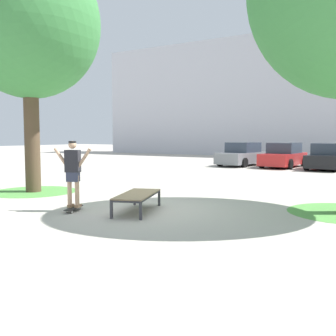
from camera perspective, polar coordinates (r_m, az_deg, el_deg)
The scene contains 10 objects.
ground_plane at distance 10.29m, azimuth -3.37°, elevation -5.95°, with size 120.00×120.00×0.00m, color #B2AA9E.
building_facade at distance 38.90m, azimuth 16.79°, elevation 10.14°, with size 38.55×4.00×11.43m, color silver.
skate_box at distance 9.79m, azimuth -4.55°, elevation -4.04°, with size 1.34×2.04×0.46m.
skateboard at distance 10.18m, azimuth -13.72°, elevation -5.75°, with size 0.49×0.82×0.09m.
skater at distance 10.05m, azimuth -13.83°, elevation -0.16°, with size 0.96×0.45×1.69m.
tree_near_left at distance 14.45m, azimuth -19.82°, elevation 19.34°, with size 4.72×4.72×8.13m.
grass_patch_near_left at distance 14.09m, azimuth -19.18°, elevation -3.29°, with size 2.93×2.93×0.01m, color #519342.
car_grey at distance 25.46m, azimuth 10.90°, elevation 1.91°, with size 2.32×4.38×1.50m.
car_red at distance 24.74m, azimuth 16.65°, elevation 1.71°, with size 2.17×4.32×1.50m.
car_black at distance 23.95m, azimuth 22.56°, elevation 1.46°, with size 2.10×4.29×1.50m.
Camera 1 is at (5.73, -8.33, 1.90)m, focal length 41.38 mm.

